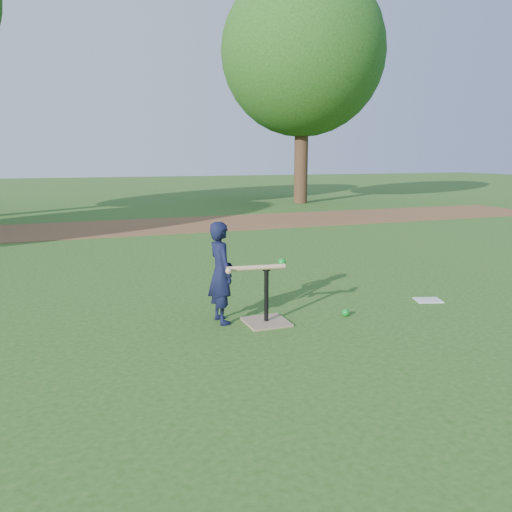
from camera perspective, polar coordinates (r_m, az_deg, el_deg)
name	(u,v)px	position (r m, az deg, el deg)	size (l,w,h in m)	color
ground	(239,316)	(5.43, -2.00, -6.83)	(80.00, 80.00, 0.00)	#285116
dirt_strip	(141,227)	(12.62, -13.00, 3.30)	(24.00, 3.00, 0.01)	brown
child	(221,273)	(5.10, -4.04, -1.91)	(0.38, 0.25, 1.05)	black
wiffle_ball_ground	(346,313)	(5.49, 10.20, -6.39)	(0.08, 0.08, 0.08)	#0C8723
clipboard	(428,300)	(6.32, 19.08, -4.79)	(0.30, 0.23, 0.01)	silver
batting_tee	(266,313)	(5.17, 1.18, -6.48)	(0.43, 0.43, 0.61)	#91775C
swing_action	(259,267)	(4.99, 0.32, -1.24)	(0.66, 0.13, 0.11)	tan
tree_right	(303,53)	(19.10, 5.38, 22.07)	(5.80, 5.80, 8.21)	#382316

